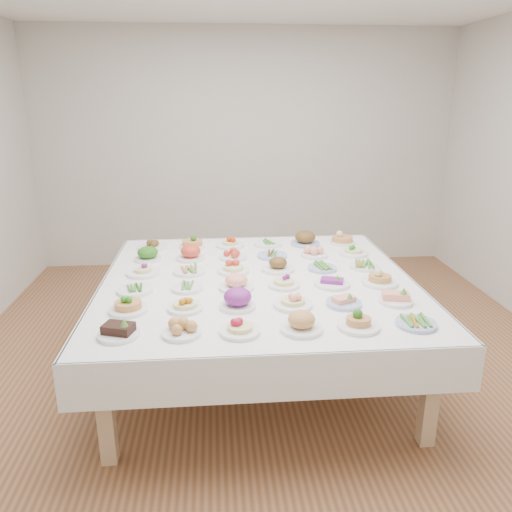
{
  "coord_description": "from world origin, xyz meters",
  "views": [
    {
      "loc": [
        -0.4,
        -3.58,
        2.03
      ],
      "look_at": [
        -0.09,
        -0.02,
        0.88
      ],
      "focal_mm": 35.0,
      "sensor_mm": 36.0,
      "label": 1
    }
  ],
  "objects": [
    {
      "name": "room_envelope",
      "position": [
        0.0,
        0.0,
        1.83
      ],
      "size": [
        5.02,
        5.02,
        2.81
      ],
      "color": "#94613E",
      "rests_on": "ground"
    },
    {
      "name": "display_table",
      "position": [
        -0.09,
        -0.17,
        0.69
      ],
      "size": [
        2.27,
        2.27,
        0.75
      ],
      "color": "white",
      "rests_on": "ground"
    },
    {
      "name": "dish_0",
      "position": [
        -0.95,
        -1.01,
        0.8
      ],
      "size": [
        0.23,
        0.23,
        0.11
      ],
      "color": "white",
      "rests_on": "display_table"
    },
    {
      "name": "dish_1",
      "position": [
        -0.6,
        -1.02,
        0.8
      ],
      "size": [
        0.23,
        0.23,
        0.11
      ],
      "color": "white",
      "rests_on": "display_table"
    },
    {
      "name": "dish_2",
      "position": [
        -0.27,
        -1.03,
        0.81
      ],
      "size": [
        0.23,
        0.23,
        0.12
      ],
      "color": "white",
      "rests_on": "display_table"
    },
    {
      "name": "dish_3",
      "position": [
        0.08,
        -1.03,
        0.81
      ],
      "size": [
        0.24,
        0.24,
        0.14
      ],
      "color": "white",
      "rests_on": "display_table"
    },
    {
      "name": "dish_4",
      "position": [
        0.42,
        -1.02,
        0.81
      ],
      "size": [
        0.24,
        0.24,
        0.14
      ],
      "color": "white",
      "rests_on": "display_table"
    },
    {
      "name": "dish_5",
      "position": [
        0.76,
        -1.02,
        0.77
      ],
      "size": [
        0.23,
        0.23,
        0.06
      ],
      "color": "#4C66B2",
      "rests_on": "display_table"
    },
    {
      "name": "dish_6",
      "position": [
        -0.95,
        -0.67,
        0.81
      ],
      "size": [
        0.24,
        0.24,
        0.14
      ],
      "color": "white",
      "rests_on": "display_table"
    },
    {
      "name": "dish_7",
      "position": [
        -0.59,
        -0.68,
        0.8
      ],
      "size": [
        0.22,
        0.22,
        0.11
      ],
      "color": "white",
      "rests_on": "display_table"
    },
    {
      "name": "dish_8",
      "position": [
        -0.27,
        -0.67,
        0.81
      ],
      "size": [
        0.23,
        0.23,
        0.13
      ],
      "color": "white",
      "rests_on": "display_table"
    },
    {
      "name": "dish_9",
      "position": [
        0.09,
        -0.68,
        0.81
      ],
      "size": [
        0.25,
        0.25,
        0.13
      ],
      "color": "white",
      "rests_on": "display_table"
    },
    {
      "name": "dish_10",
      "position": [
        0.42,
        -0.69,
        0.78
      ],
      "size": [
        0.23,
        0.23,
        0.09
      ],
      "color": "#4C66B2",
      "rests_on": "display_table"
    },
    {
      "name": "dish_11",
      "position": [
        0.76,
        -0.68,
        0.8
      ],
      "size": [
        0.22,
        0.22,
        0.11
      ],
      "color": "white",
      "rests_on": "display_table"
    },
    {
      "name": "dish_12",
      "position": [
        -0.95,
        -0.35,
        0.77
      ],
      "size": [
        0.24,
        0.24,
        0.05
      ],
      "color": "white",
      "rests_on": "display_table"
    },
    {
      "name": "dish_13",
      "position": [
        -0.6,
        -0.33,
        0.77
      ],
      "size": [
        0.22,
        0.22,
        0.05
      ],
      "color": "white",
      "rests_on": "display_table"
    },
    {
      "name": "dish_14",
      "position": [
        -0.26,
        -0.34,
        0.8
      ],
      "size": [
        0.24,
        0.24,
        0.12
      ],
      "color": "white",
      "rests_on": "display_table"
    },
    {
      "name": "dish_15",
      "position": [
        0.08,
        -0.33,
        0.8
      ],
      "size": [
        0.22,
        0.22,
        0.11
      ],
      "color": "white",
      "rests_on": "display_table"
    },
    {
      "name": "dish_16",
      "position": [
        0.42,
        -0.34,
        0.79
      ],
      "size": [
        0.25,
        0.25,
        0.1
      ],
      "color": "white",
      "rests_on": "display_table"
    },
    {
      "name": "dish_17",
      "position": [
        0.77,
        -0.34,
        0.83
      ],
      "size": [
        0.28,
        0.27,
        0.16
      ],
      "color": "white",
      "rests_on": "display_table"
    },
    {
      "name": "dish_18",
      "position": [
        -0.94,
        0.01,
        0.8
      ],
      "size": [
        0.25,
        0.25,
        0.12
      ],
      "color": "white",
      "rests_on": "display_table"
    },
    {
      "name": "dish_19",
      "position": [
        -0.6,
        0.01,
        0.77
      ],
      "size": [
        0.23,
        0.23,
        0.06
      ],
      "color": "white",
      "rests_on": "display_table"
    },
    {
      "name": "dish_20",
      "position": [
        -0.26,
        -0.01,
        0.81
      ],
      "size": [
        0.24,
        0.24,
        0.14
      ],
      "color": "white",
      "rests_on": "display_table"
    },
    {
      "name": "dish_21",
      "position": [
        0.08,
        0.01,
        0.81
      ],
      "size": [
        0.25,
        0.25,
        0.13
      ],
      "color": "white",
      "rests_on": "display_table"
    },
    {
      "name": "dish_22",
      "position": [
        0.42,
        -0.01,
        0.77
      ],
      "size": [
        0.22,
        0.22,
        0.05
      ],
      "color": "#4C66B2",
      "rests_on": "display_table"
    },
    {
      "name": "dish_23",
      "position": [
        0.76,
        0.01,
        0.77
      ],
      "size": [
        0.23,
        0.22,
        0.05
      ],
      "color": "white",
      "rests_on": "display_table"
    },
    {
      "name": "dish_24",
      "position": [
        -0.95,
        0.35,
        0.81
      ],
      "size": [
        0.22,
        0.22,
        0.13
      ],
      "color": "white",
      "rests_on": "display_table"
    },
    {
      "name": "dish_25",
      "position": [
        -0.6,
        0.34,
        0.81
      ],
      "size": [
        0.22,
        0.22,
        0.13
      ],
      "color": "white",
      "rests_on": "display_table"
    },
    {
      "name": "dish_26",
      "position": [
        -0.25,
        0.33,
        0.8
      ],
      "size": [
        0.22,
        0.22,
        0.11
      ],
      "color": "white",
      "rests_on": "display_table"
    },
    {
      "name": "dish_27",
      "position": [
        0.07,
        0.35,
        0.77
      ],
      "size": [
        0.24,
        0.24,
        0.05
      ],
      "color": "#4C66B2",
      "rests_on": "display_table"
    },
    {
      "name": "dish_28",
      "position": [
        0.43,
        0.34,
        0.8
      ],
      "size": [
        0.23,
        0.23,
        0.11
      ],
      "color": "white",
      "rests_on": "display_table"
    },
    {
      "name": "dish_29",
      "position": [
        0.76,
        0.35,
        0.8
      ],
      "size": [
        0.24,
        0.24,
        0.11
      ],
      "color": "white",
      "rests_on": "display_table"
    },
    {
      "name": "dish_30",
      "position": [
        -0.95,
        0.68,
        0.79
      ],
      "size": [
        0.25,
        0.25,
        0.1
      ],
      "color": "white",
      "rests_on": "display_table"
    },
    {
      "name": "dish_31",
      "position": [
        -0.6,
        0.67,
        0.82
      ],
      "size": [
        0.22,
        0.22,
        0.14
      ],
      "color": "white",
      "rests_on": "display_table"
    },
    {
      "name": "dish_32",
      "position": [
        -0.26,
        0.68,
        0.81
      ],
      "size": [
        0.25,
        0.25,
        0.13
      ],
      "color": "white",
      "rests_on": "display_table"
    },
    {
      "name": "dish_33",
      "position": [
        0.08,
        0.69,
        0.77
      ],
      "size": [
        0.25,
        0.25,
        0.05
      ],
      "color": "white",
      "rests_on": "display_table"
    },
    {
      "name": "dish_34",
      "position": [
        0.41,
        0.68,
        0.83
      ],
      "size": [
        0.26,
        0.26,
        0.16
      ],
      "color": "#4C66B2",
      "rests_on": "display_table"
    },
    {
      "name": "dish_35",
      "position": [
        0.75,
        0.68,
        0.81
      ],
      "size": [
        0.22,
        0.22,
        0.14
      ],
      "color": "white",
      "rests_on": "display_table"
    }
  ]
}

